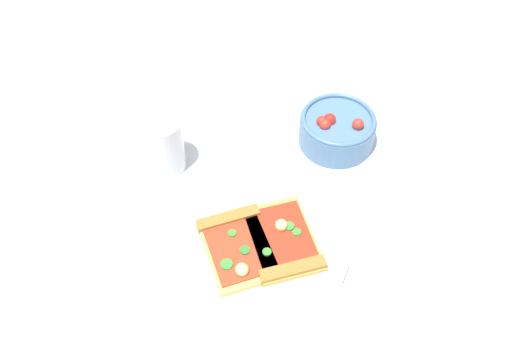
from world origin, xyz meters
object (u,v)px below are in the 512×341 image
Objects in this scene: plate at (264,246)px; pizza_slice_far at (237,244)px; salad_bowl at (337,129)px; pizza_slice_near at (283,243)px; soda_glass at (163,145)px.

pizza_slice_far is (-0.04, -0.02, 0.01)m from plate.
salad_bowl is at bearing 71.09° from pizza_slice_far.
pizza_slice_near is at bearing 20.29° from pizza_slice_far.
pizza_slice_near is (0.03, 0.01, 0.01)m from plate.
pizza_slice_near is 1.65× the size of soda_glass.
soda_glass reaches higher than salad_bowl.
plate is 0.24m from soda_glass.
pizza_slice_far is 0.22m from soda_glass.
salad_bowl reaches higher than pizza_slice_far.
pizza_slice_far is 1.59× the size of soda_glass.
salad_bowl is 0.30m from soda_glass.
pizza_slice_near is at bearing -96.75° from salad_bowl.
plate is at bearing -28.52° from soda_glass.
plate is 1.58× the size of pizza_slice_far.
soda_glass is at bearing 151.48° from plate.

